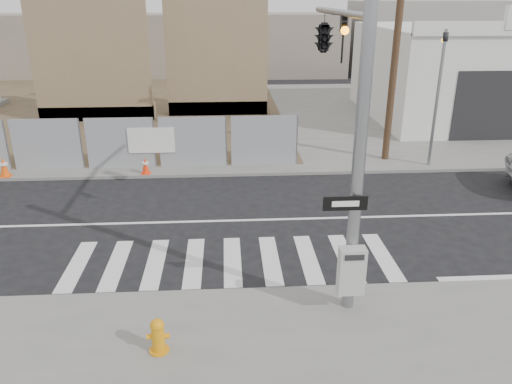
{
  "coord_description": "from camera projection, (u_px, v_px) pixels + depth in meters",
  "views": [
    {
      "loc": [
        -0.09,
        -13.97,
        6.49
      ],
      "look_at": [
        0.7,
        -1.17,
        1.4
      ],
      "focal_mm": 35.0,
      "sensor_mm": 36.0,
      "label": 1
    }
  ],
  "objects": [
    {
      "name": "auto_shop",
      "position": [
        483.0,
        72.0,
        27.25
      ],
      "size": [
        12.0,
        10.2,
        5.95
      ],
      "color": "silver",
      "rests_on": "sidewalk_far"
    },
    {
      "name": "traffic_cone_d",
      "position": [
        145.0,
        166.0,
        18.93
      ],
      "size": [
        0.36,
        0.36,
        0.65
      ],
      "rotation": [
        0.0,
        0.0,
        -0.1
      ],
      "color": "#FF330D",
      "rests_on": "sidewalk_far"
    },
    {
      "name": "ground",
      "position": [
        231.0,
        221.0,
        15.36
      ],
      "size": [
        100.0,
        100.0,
        0.0
      ],
      "primitive_type": "plane",
      "color": "black",
      "rests_on": "ground"
    },
    {
      "name": "concrete_wall_right",
      "position": [
        217.0,
        56.0,
        27.15
      ],
      "size": [
        5.5,
        1.3,
        8.0
      ],
      "color": "#7D654B",
      "rests_on": "sidewalk_far"
    },
    {
      "name": "concrete_wall_left",
      "position": [
        91.0,
        59.0,
        25.85
      ],
      "size": [
        6.0,
        1.3,
        8.0
      ],
      "color": "#7D654B",
      "rests_on": "sidewalk_far"
    },
    {
      "name": "utility_pole_right",
      "position": [
        398.0,
        31.0,
        18.91
      ],
      "size": [
        1.6,
        0.28,
        10.0
      ],
      "color": "#483121",
      "rests_on": "sidewalk_far"
    },
    {
      "name": "traffic_cone_b",
      "position": [
        4.0,
        167.0,
        18.61
      ],
      "size": [
        0.43,
        0.43,
        0.76
      ],
      "rotation": [
        0.0,
        0.0,
        0.11
      ],
      "color": "#FF550D",
      "rests_on": "sidewalk_far"
    },
    {
      "name": "sidewalk_far",
      "position": [
        227.0,
        116.0,
        28.32
      ],
      "size": [
        50.0,
        20.0,
        0.12
      ],
      "primitive_type": "cube",
      "color": "slate",
      "rests_on": "ground"
    },
    {
      "name": "signal_pole",
      "position": [
        334.0,
        72.0,
        11.84
      ],
      "size": [
        0.96,
        5.87,
        7.0
      ],
      "color": "gray",
      "rests_on": "sidewalk_near"
    },
    {
      "name": "traffic_cone_c",
      "position": [
        73.0,
        158.0,
        19.9
      ],
      "size": [
        0.4,
        0.4,
        0.63
      ],
      "rotation": [
        0.0,
        0.0,
        -0.27
      ],
      "color": "#E84F0C",
      "rests_on": "sidewalk_far"
    },
    {
      "name": "fire_hydrant",
      "position": [
        158.0,
        336.0,
        9.44
      ],
      "size": [
        0.45,
        0.41,
        0.72
      ],
      "rotation": [
        0.0,
        0.0,
        0.09
      ],
      "color": "orange",
      "rests_on": "sidewalk_near"
    },
    {
      "name": "far_signal_pole",
      "position": [
        440.0,
        80.0,
        18.8
      ],
      "size": [
        0.16,
        0.2,
        5.6
      ],
      "color": "gray",
      "rests_on": "sidewalk_far"
    }
  ]
}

